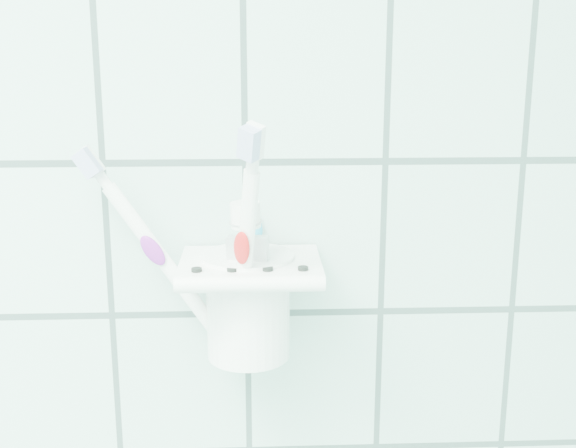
# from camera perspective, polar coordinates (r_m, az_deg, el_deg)

# --- Properties ---
(holder_bracket) EXTENTS (0.12, 0.10, 0.04)m
(holder_bracket) POSITION_cam_1_polar(r_m,az_deg,el_deg) (0.62, -2.99, -3.52)
(holder_bracket) COLOR white
(holder_bracket) RESTS_ON wall_back
(cup) EXTENTS (0.08, 0.08, 0.09)m
(cup) POSITION_cam_1_polar(r_m,az_deg,el_deg) (0.63, -3.17, -6.11)
(cup) COLOR white
(cup) RESTS_ON holder_bracket
(toothbrush_pink) EXTENTS (0.11, 0.02, 0.20)m
(toothbrush_pink) POSITION_cam_1_polar(r_m,az_deg,el_deg) (0.61, -5.04, -0.51)
(toothbrush_pink) COLOR white
(toothbrush_pink) RESTS_ON cup
(toothbrush_blue) EXTENTS (0.02, 0.08, 0.20)m
(toothbrush_blue) POSITION_cam_1_polar(r_m,az_deg,el_deg) (0.62, -2.32, -0.89)
(toothbrush_blue) COLOR white
(toothbrush_blue) RESTS_ON cup
(toothbrush_orange) EXTENTS (0.03, 0.08, 0.22)m
(toothbrush_orange) POSITION_cam_1_polar(r_m,az_deg,el_deg) (0.61, -4.12, -0.28)
(toothbrush_orange) COLOR white
(toothbrush_orange) RESTS_ON cup
(toothpaste_tube) EXTENTS (0.04, 0.03, 0.13)m
(toothpaste_tube) POSITION_cam_1_polar(r_m,az_deg,el_deg) (0.61, -2.79, -3.46)
(toothpaste_tube) COLOR silver
(toothpaste_tube) RESTS_ON cup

